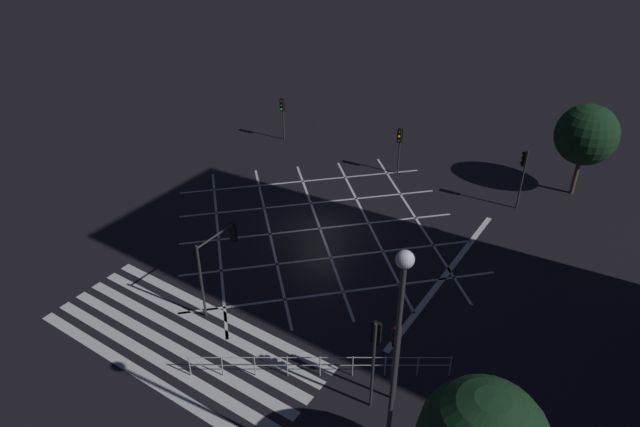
{
  "coord_description": "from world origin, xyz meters",
  "views": [
    {
      "loc": [
        15.02,
        -22.58,
        17.84
      ],
      "look_at": [
        0.0,
        0.0,
        1.01
      ],
      "focal_mm": 32.0,
      "sensor_mm": 36.0,
      "label": 1
    }
  ],
  "objects_px": {
    "traffic_light_ne_main": "(523,168)",
    "street_lamp_west": "(396,352)",
    "traffic_light_median_south": "(220,251)",
    "traffic_light_nw_cross": "(282,110)",
    "street_tree_near": "(586,135)",
    "traffic_light_se_cross": "(375,348)",
    "traffic_light_median_north": "(399,142)",
    "traffic_light_se_main": "(396,348)"
  },
  "relations": [
    {
      "from": "traffic_light_median_north",
      "to": "traffic_light_se_cross",
      "type": "relative_size",
      "value": 0.78
    },
    {
      "from": "traffic_light_se_cross",
      "to": "street_tree_near",
      "type": "bearing_deg",
      "value": -6.54
    },
    {
      "from": "traffic_light_median_north",
      "to": "street_lamp_west",
      "type": "height_order",
      "value": "street_lamp_west"
    },
    {
      "from": "traffic_light_median_north",
      "to": "traffic_light_se_main",
      "type": "distance_m",
      "value": 18.84
    },
    {
      "from": "traffic_light_se_main",
      "to": "street_lamp_west",
      "type": "distance_m",
      "value": 5.65
    },
    {
      "from": "traffic_light_se_cross",
      "to": "traffic_light_median_north",
      "type": "bearing_deg",
      "value": 24.19
    },
    {
      "from": "traffic_light_median_south",
      "to": "traffic_light_se_main",
      "type": "distance_m",
      "value": 9.32
    },
    {
      "from": "traffic_light_median_south",
      "to": "traffic_light_median_north",
      "type": "bearing_deg",
      "value": -3.16
    },
    {
      "from": "traffic_light_median_south",
      "to": "traffic_light_se_cross",
      "type": "height_order",
      "value": "traffic_light_se_cross"
    },
    {
      "from": "traffic_light_nw_cross",
      "to": "street_lamp_west",
      "type": "xyz_separation_m",
      "value": [
        19.61,
        -20.8,
        4.24
      ]
    },
    {
      "from": "traffic_light_nw_cross",
      "to": "traffic_light_ne_main",
      "type": "distance_m",
      "value": 17.55
    },
    {
      "from": "traffic_light_median_south",
      "to": "traffic_light_se_main",
      "type": "bearing_deg",
      "value": -94.71
    },
    {
      "from": "traffic_light_median_south",
      "to": "traffic_light_ne_main",
      "type": "height_order",
      "value": "traffic_light_median_south"
    },
    {
      "from": "traffic_light_ne_main",
      "to": "traffic_light_median_south",
      "type": "bearing_deg",
      "value": 61.3
    },
    {
      "from": "traffic_light_nw_cross",
      "to": "traffic_light_se_main",
      "type": "xyz_separation_m",
      "value": [
        18.01,
        -17.05,
        0.34
      ]
    },
    {
      "from": "traffic_light_nw_cross",
      "to": "street_tree_near",
      "type": "bearing_deg",
      "value": 100.25
    },
    {
      "from": "traffic_light_ne_main",
      "to": "street_lamp_west",
      "type": "height_order",
      "value": "street_lamp_west"
    },
    {
      "from": "traffic_light_se_cross",
      "to": "street_tree_near",
      "type": "relative_size",
      "value": 0.72
    },
    {
      "from": "traffic_light_nw_cross",
      "to": "street_tree_near",
      "type": "relative_size",
      "value": 0.56
    },
    {
      "from": "street_lamp_west",
      "to": "street_tree_near",
      "type": "bearing_deg",
      "value": 89.22
    },
    {
      "from": "traffic_light_median_south",
      "to": "street_lamp_west",
      "type": "relative_size",
      "value": 0.4
    },
    {
      "from": "traffic_light_ne_main",
      "to": "street_lamp_west",
      "type": "relative_size",
      "value": 0.38
    },
    {
      "from": "street_tree_near",
      "to": "traffic_light_se_main",
      "type": "bearing_deg",
      "value": -95.36
    },
    {
      "from": "traffic_light_se_main",
      "to": "traffic_light_median_north",
      "type": "bearing_deg",
      "value": -63.53
    },
    {
      "from": "street_lamp_west",
      "to": "traffic_light_nw_cross",
      "type": "bearing_deg",
      "value": 133.31
    },
    {
      "from": "traffic_light_median_south",
      "to": "street_tree_near",
      "type": "bearing_deg",
      "value": -29.43
    },
    {
      "from": "traffic_light_ne_main",
      "to": "traffic_light_nw_cross",
      "type": "bearing_deg",
      "value": -0.53
    },
    {
      "from": "traffic_light_median_south",
      "to": "traffic_light_se_cross",
      "type": "xyz_separation_m",
      "value": [
        8.78,
        -1.46,
        0.07
      ]
    },
    {
      "from": "traffic_light_median_south",
      "to": "traffic_light_nw_cross",
      "type": "bearing_deg",
      "value": 28.17
    },
    {
      "from": "traffic_light_nw_cross",
      "to": "traffic_light_se_main",
      "type": "distance_m",
      "value": 24.8
    },
    {
      "from": "traffic_light_median_north",
      "to": "traffic_light_se_main",
      "type": "bearing_deg",
      "value": 26.47
    },
    {
      "from": "traffic_light_se_main",
      "to": "traffic_light_ne_main",
      "type": "xyz_separation_m",
      "value": [
        -0.46,
        16.89,
        0.05
      ]
    },
    {
      "from": "traffic_light_se_main",
      "to": "street_lamp_west",
      "type": "bearing_deg",
      "value": 113.18
    },
    {
      "from": "traffic_light_ne_main",
      "to": "street_tree_near",
      "type": "relative_size",
      "value": 0.65
    },
    {
      "from": "traffic_light_se_main",
      "to": "street_tree_near",
      "type": "height_order",
      "value": "street_tree_near"
    },
    {
      "from": "traffic_light_median_south",
      "to": "traffic_light_se_cross",
      "type": "bearing_deg",
      "value": -99.42
    },
    {
      "from": "traffic_light_nw_cross",
      "to": "traffic_light_se_cross",
      "type": "distance_m",
      "value": 24.93
    },
    {
      "from": "traffic_light_median_north",
      "to": "traffic_light_ne_main",
      "type": "xyz_separation_m",
      "value": [
        7.94,
        0.03,
        0.38
      ]
    },
    {
      "from": "traffic_light_ne_main",
      "to": "street_tree_near",
      "type": "xyz_separation_m",
      "value": [
        2.4,
        3.77,
        1.25
      ]
    },
    {
      "from": "traffic_light_se_main",
      "to": "street_tree_near",
      "type": "xyz_separation_m",
      "value": [
        1.94,
        20.66,
        1.3
      ]
    },
    {
      "from": "traffic_light_nw_cross",
      "to": "traffic_light_se_cross",
      "type": "relative_size",
      "value": 0.78
    },
    {
      "from": "traffic_light_median_south",
      "to": "traffic_light_ne_main",
      "type": "xyz_separation_m",
      "value": [
        8.83,
        16.12,
        -0.2
      ]
    }
  ]
}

